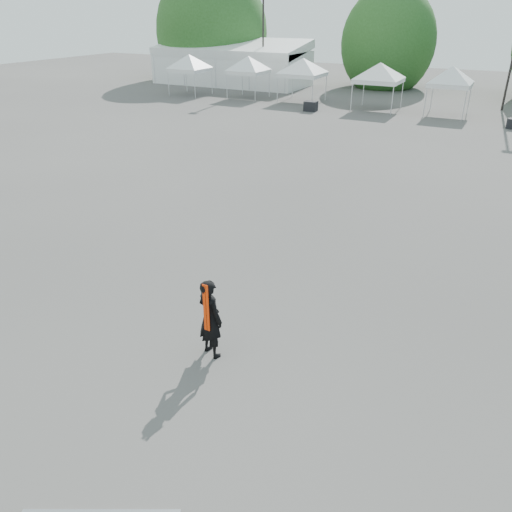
% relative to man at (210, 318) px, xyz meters
% --- Properties ---
extents(ground, '(120.00, 120.00, 0.00)m').
position_rel_man_xyz_m(ground, '(0.66, 2.86, -0.93)').
color(ground, '#474442').
rests_on(ground, ground).
extents(marquee, '(15.00, 6.25, 4.23)m').
position_rel_man_xyz_m(marquee, '(-21.34, 37.86, 1.04)').
color(marquee, white).
rests_on(marquee, ground).
extents(light_pole_west, '(0.60, 0.25, 10.30)m').
position_rel_man_xyz_m(light_pole_west, '(-17.34, 36.86, 4.84)').
color(light_pole_west, black).
rests_on(light_pole_west, ground).
extents(tree_far_w, '(4.80, 4.80, 7.30)m').
position_rel_man_xyz_m(tree_far_w, '(-25.34, 40.86, 3.61)').
color(tree_far_w, '#382314').
rests_on(tree_far_w, ground).
extents(tree_mid_w, '(4.16, 4.16, 6.33)m').
position_rel_man_xyz_m(tree_mid_w, '(-7.34, 42.86, 3.00)').
color(tree_mid_w, '#382314').
rests_on(tree_mid_w, ground).
extents(tent_a, '(4.10, 4.10, 3.88)m').
position_rel_man_xyz_m(tent_a, '(-21.11, 30.33, 2.13)').
color(tent_a, silver).
rests_on(tent_a, ground).
extents(tent_b, '(4.03, 4.03, 3.88)m').
position_rel_man_xyz_m(tent_b, '(-15.88, 31.27, 2.13)').
color(tent_b, silver).
rests_on(tent_b, ground).
extents(tent_c, '(4.52, 4.52, 3.88)m').
position_rel_man_xyz_m(tent_c, '(-11.15, 31.63, 2.13)').
color(tent_c, silver).
rests_on(tent_c, ground).
extents(tent_d, '(4.50, 4.50, 3.88)m').
position_rel_man_xyz_m(tent_d, '(-4.78, 30.84, 2.13)').
color(tent_d, silver).
rests_on(tent_d, ground).
extents(tent_e, '(3.94, 3.94, 3.88)m').
position_rel_man_xyz_m(tent_e, '(0.21, 30.98, 2.13)').
color(tent_e, silver).
rests_on(tent_e, ground).
extents(man, '(0.78, 0.64, 1.85)m').
position_rel_man_xyz_m(man, '(0.00, 0.00, 0.00)').
color(man, black).
rests_on(man, ground).
extents(crate_west, '(0.94, 0.74, 0.71)m').
position_rel_man_xyz_m(crate_west, '(-8.90, 28.00, -0.57)').
color(crate_west, black).
rests_on(crate_west, ground).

